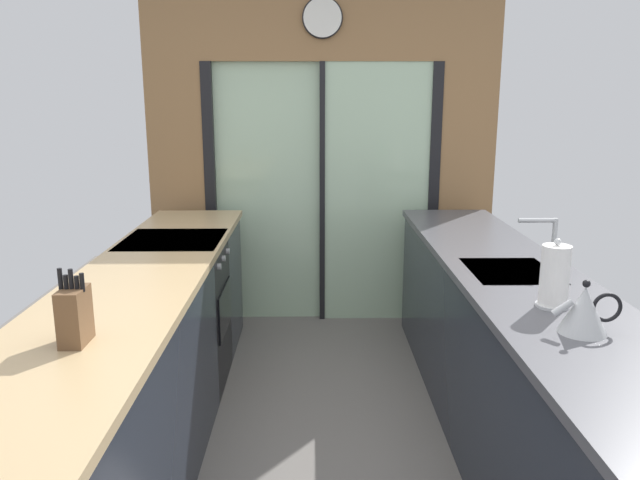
% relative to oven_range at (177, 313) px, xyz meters
% --- Properties ---
extents(ground_plane, '(5.04, 7.60, 0.02)m').
position_rel_oven_range_xyz_m(ground_plane, '(0.91, -0.65, -0.47)').
color(ground_plane, slate).
extents(back_wall_unit, '(2.64, 0.12, 2.70)m').
position_rel_oven_range_xyz_m(back_wall_unit, '(0.91, 1.15, 1.07)').
color(back_wall_unit, olive).
rests_on(back_wall_unit, ground_plane).
extents(left_counter_run, '(0.62, 3.80, 0.92)m').
position_rel_oven_range_xyz_m(left_counter_run, '(-0.00, -1.12, 0.01)').
color(left_counter_run, '#1E232D').
rests_on(left_counter_run, ground_plane).
extents(right_counter_run, '(0.62, 3.80, 0.92)m').
position_rel_oven_range_xyz_m(right_counter_run, '(1.82, -0.95, 0.01)').
color(right_counter_run, '#1E232D').
rests_on(right_counter_run, ground_plane).
extents(sink_faucet, '(0.19, 0.02, 0.26)m').
position_rel_oven_range_xyz_m(sink_faucet, '(1.97, -0.70, 0.64)').
color(sink_faucet, '#B7BABC').
rests_on(sink_faucet, right_counter_run).
extents(oven_range, '(0.60, 0.60, 0.92)m').
position_rel_oven_range_xyz_m(oven_range, '(0.00, 0.00, 0.00)').
color(oven_range, black).
rests_on(oven_range, ground_plane).
extents(knife_block, '(0.09, 0.14, 0.27)m').
position_rel_oven_range_xyz_m(knife_block, '(0.02, -1.58, 0.57)').
color(knife_block, brown).
rests_on(knife_block, left_counter_run).
extents(kettle, '(0.25, 0.17, 0.20)m').
position_rel_oven_range_xyz_m(kettle, '(1.80, -1.51, 0.55)').
color(kettle, '#B7BABC').
rests_on(kettle, right_counter_run).
extents(paper_towel_roll, '(0.13, 0.13, 0.28)m').
position_rel_oven_range_xyz_m(paper_towel_roll, '(1.80, -1.23, 0.59)').
color(paper_towel_roll, '#B7BABC').
rests_on(paper_towel_roll, right_counter_run).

